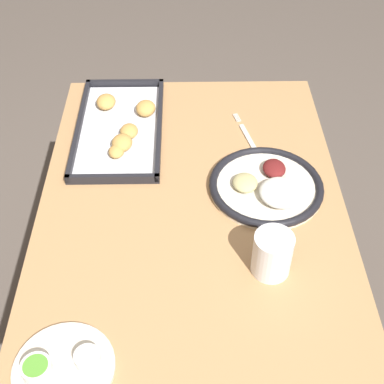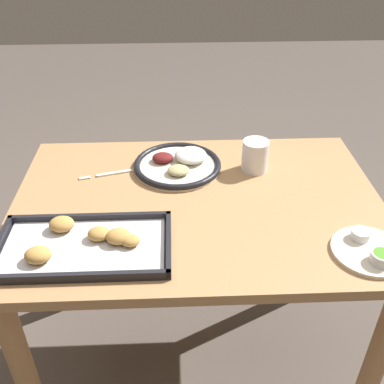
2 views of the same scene
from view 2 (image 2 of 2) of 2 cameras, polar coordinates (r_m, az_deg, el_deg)
name	(u,v)px [view 2 (image 2 of 2)]	position (r m, az deg, el deg)	size (l,w,h in m)	color
ground_plane	(196,357)	(1.79, 0.56, -20.18)	(8.00, 8.00, 0.00)	#564C44
dining_table	(197,235)	(1.35, 0.70, -5.43)	(1.05, 0.72, 0.72)	#AD7F51
dinner_plate	(179,164)	(1.41, -1.72, 3.57)	(0.28, 0.28, 0.05)	beige
fork	(119,172)	(1.41, -9.23, 2.49)	(0.22, 0.07, 0.00)	silver
saucer_plate	(370,250)	(1.17, 21.70, -6.87)	(0.18, 0.18, 0.04)	beige
baking_tray	(84,244)	(1.14, -13.60, -6.42)	(0.43, 0.23, 0.04)	black
drinking_cup	(255,156)	(1.40, 8.01, 4.58)	(0.08, 0.08, 0.10)	white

